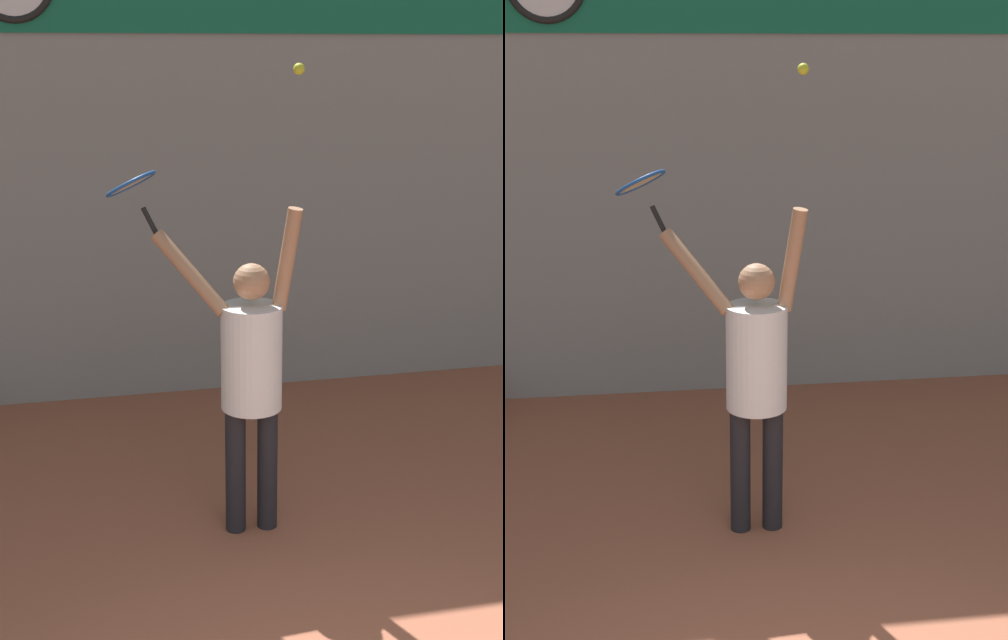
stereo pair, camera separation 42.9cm
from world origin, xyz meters
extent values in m
cube|color=gray|center=(0.00, 5.47, 2.50)|extent=(18.00, 0.10, 5.00)
cylinder|color=black|center=(-0.12, 2.92, 0.42)|extent=(0.13, 0.13, 0.85)
cylinder|color=black|center=(0.08, 2.92, 0.42)|extent=(0.13, 0.13, 0.85)
cylinder|color=white|center=(-0.02, 2.92, 1.18)|extent=(0.38, 0.38, 0.66)
sphere|color=tan|center=(-0.02, 2.92, 1.66)|extent=(0.22, 0.22, 0.22)
cylinder|color=tan|center=(0.19, 2.89, 1.79)|extent=(0.21, 0.19, 0.64)
cylinder|color=tan|center=(-0.37, 3.06, 1.70)|extent=(0.46, 0.40, 0.50)
cylinder|color=black|center=(-0.58, 3.23, 1.99)|extent=(0.12, 0.08, 0.18)
torus|color=#1E51A5|center=(-0.69, 3.29, 2.21)|extent=(0.44, 0.45, 0.18)
cylinder|color=beige|center=(-0.69, 3.29, 2.21)|extent=(0.37, 0.38, 0.14)
sphere|color=#CCDB2D|center=(0.23, 2.81, 2.89)|extent=(0.06, 0.06, 0.06)
camera|label=1|loc=(-1.13, -2.13, 3.00)|focal=50.00mm
camera|label=2|loc=(-0.71, -2.21, 3.00)|focal=50.00mm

